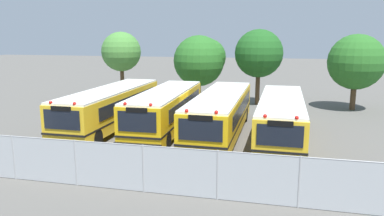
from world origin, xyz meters
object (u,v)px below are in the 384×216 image
tree_1 (201,60)px  traffic_cone (112,168)px  school_bus_1 (166,109)px  school_bus_2 (221,112)px  tree_0 (120,52)px  school_bus_0 (111,106)px  tree_2 (260,54)px  school_bus_3 (281,117)px  tree_3 (358,62)px

tree_1 → traffic_cone: size_ratio=8.86×
school_bus_1 → tree_1: (-0.01, 10.85, 2.39)m
school_bus_2 → tree_0: bearing=-43.4°
school_bus_0 → traffic_cone: school_bus_0 is taller
school_bus_1 → traffic_cone: size_ratio=15.37×
school_bus_2 → tree_2: tree_2 is taller
school_bus_1 → school_bus_3: school_bus_1 is taller
school_bus_0 → school_bus_1: school_bus_1 is taller
tree_0 → tree_3: 20.75m
school_bus_3 → tree_2: tree_2 is taller
school_bus_0 → school_bus_3: size_ratio=1.02×
tree_0 → tree_2: (13.03, -0.17, 0.01)m
school_bus_3 → tree_1: tree_1 is taller
tree_0 → tree_1: bearing=0.5°
tree_1 → school_bus_3: bearing=-57.7°
tree_0 → school_bus_2: bearing=-43.9°
school_bus_0 → tree_0: 11.81m
school_bus_0 → tree_2: size_ratio=1.74×
tree_3 → school_bus_3: bearing=-119.5°
tree_0 → school_bus_3: bearing=-36.7°
school_bus_0 → traffic_cone: size_ratio=16.75×
school_bus_2 → school_bus_0: bearing=-0.9°
traffic_cone → tree_1: bearing=89.8°
school_bus_0 → tree_1: tree_1 is taller
traffic_cone → tree_2: bearing=73.9°
school_bus_2 → tree_1: tree_1 is taller
school_bus_1 → tree_0: 13.64m
tree_1 → tree_3: bearing=-3.1°
school_bus_0 → tree_3: tree_3 is taller
school_bus_0 → tree_1: 11.63m
tree_3 → school_bus_2: bearing=-132.8°
school_bus_2 → tree_2: bearing=-98.8°
school_bus_1 → school_bus_2: 3.48m
tree_2 → traffic_cone: bearing=-106.1°
school_bus_2 → traffic_cone: school_bus_2 is taller
school_bus_1 → school_bus_3: 7.03m
tree_2 → tree_3: size_ratio=1.07×
school_bus_3 → tree_3: 12.24m
school_bus_1 → traffic_cone: 7.78m
tree_2 → traffic_cone: 19.49m
tree_3 → tree_2: bearing=176.5°
tree_1 → tree_3: (12.93, -0.71, 0.04)m
school_bus_2 → school_bus_3: school_bus_2 is taller
school_bus_0 → tree_3: size_ratio=1.86×
school_bus_0 → school_bus_1: size_ratio=1.09×
school_bus_2 → school_bus_3: bearing=176.9°
school_bus_2 → tree_3: (9.44, 10.21, 2.46)m
school_bus_1 → tree_3: bearing=-142.9°
tree_0 → school_bus_1: bearing=-54.1°
school_bus_2 → traffic_cone: (-3.55, -7.63, -1.07)m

